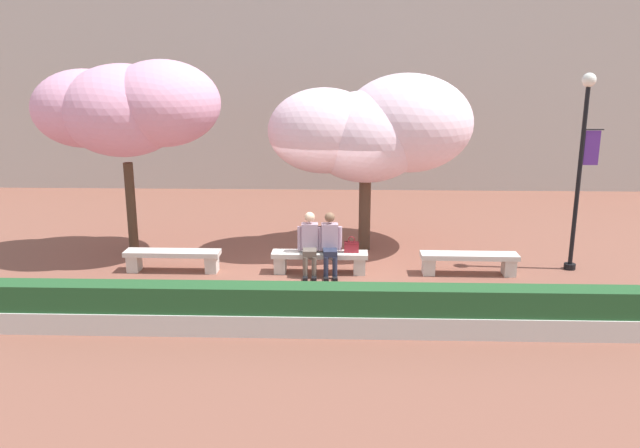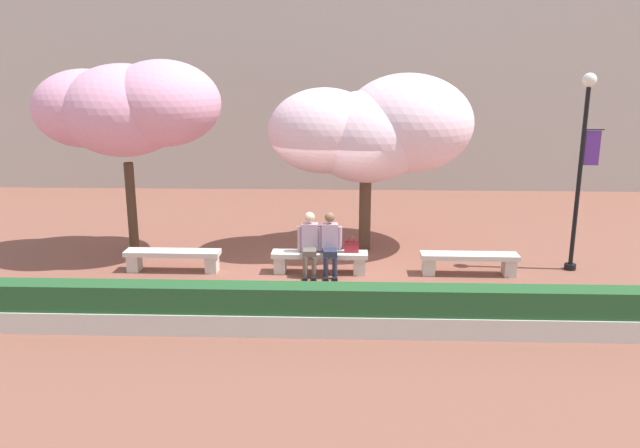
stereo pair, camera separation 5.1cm
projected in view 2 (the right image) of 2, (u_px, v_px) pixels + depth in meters
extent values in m
plane|color=brown|center=(320.00, 273.00, 13.00)|extent=(100.00, 100.00, 0.00)
cube|color=#B7B2A8|center=(331.00, 80.00, 22.71)|extent=(28.00, 4.00, 7.36)
cube|color=beige|center=(172.00, 253.00, 13.01)|extent=(1.99, 0.44, 0.10)
cube|color=beige|center=(134.00, 263.00, 13.10)|extent=(0.24, 0.34, 0.35)
cube|color=beige|center=(212.00, 264.00, 13.03)|extent=(0.24, 0.34, 0.35)
cube|color=beige|center=(320.00, 254.00, 12.90)|extent=(1.99, 0.44, 0.10)
cube|color=beige|center=(280.00, 264.00, 12.99)|extent=(0.24, 0.34, 0.35)
cube|color=beige|center=(359.00, 265.00, 12.92)|extent=(0.24, 0.34, 0.35)
cube|color=beige|center=(469.00, 256.00, 12.79)|extent=(1.99, 0.44, 0.10)
cube|color=beige|center=(428.00, 266.00, 12.88)|extent=(0.24, 0.34, 0.35)
cube|color=beige|center=(509.00, 267.00, 12.81)|extent=(0.24, 0.34, 0.35)
cube|color=black|center=(305.00, 278.00, 12.59)|extent=(0.11, 0.22, 0.06)
cylinder|color=brown|center=(305.00, 267.00, 12.60)|extent=(0.10, 0.10, 0.42)
cube|color=black|center=(314.00, 278.00, 12.59)|extent=(0.11, 0.22, 0.06)
cylinder|color=brown|center=(314.00, 267.00, 12.60)|extent=(0.10, 0.10, 0.42)
cube|color=brown|center=(310.00, 252.00, 12.71)|extent=(0.30, 0.41, 0.12)
cube|color=#B293A8|center=(310.00, 236.00, 12.85)|extent=(0.35, 0.23, 0.54)
sphere|color=beige|center=(310.00, 217.00, 12.75)|extent=(0.21, 0.21, 0.21)
cylinder|color=#B293A8|center=(300.00, 238.00, 12.84)|extent=(0.09, 0.09, 0.50)
cylinder|color=#B293A8|center=(320.00, 238.00, 12.84)|extent=(0.09, 0.09, 0.50)
cube|color=black|center=(326.00, 278.00, 12.58)|extent=(0.11, 0.23, 0.06)
cylinder|color=#23283D|center=(326.00, 267.00, 12.58)|extent=(0.10, 0.10, 0.42)
cube|color=black|center=(335.00, 278.00, 12.58)|extent=(0.11, 0.23, 0.06)
cylinder|color=#23283D|center=(335.00, 267.00, 12.59)|extent=(0.10, 0.10, 0.42)
cube|color=#23283D|center=(330.00, 252.00, 12.69)|extent=(0.30, 0.42, 0.12)
cube|color=#B293A8|center=(330.00, 236.00, 12.84)|extent=(0.35, 0.24, 0.54)
sphere|color=brown|center=(330.00, 217.00, 12.74)|extent=(0.21, 0.21, 0.21)
cylinder|color=#B293A8|center=(319.00, 239.00, 12.82)|extent=(0.09, 0.09, 0.50)
cylinder|color=#B293A8|center=(340.00, 238.00, 12.83)|extent=(0.09, 0.09, 0.50)
cube|color=#A3232D|center=(351.00, 247.00, 12.86)|extent=(0.30, 0.14, 0.22)
cube|color=maroon|center=(351.00, 243.00, 12.83)|extent=(0.30, 0.15, 0.04)
torus|color=maroon|center=(351.00, 240.00, 12.82)|extent=(0.14, 0.02, 0.14)
cylinder|color=#513828|center=(365.00, 214.00, 14.47)|extent=(0.27, 0.27, 1.68)
ellipsoid|color=#F4CCDB|center=(366.00, 137.00, 14.02)|extent=(2.73, 2.87, 2.05)
ellipsoid|color=#F4CCDB|center=(324.00, 131.00, 13.83)|extent=(2.51, 2.32, 1.88)
ellipsoid|color=#F4CCDB|center=(407.00, 123.00, 14.18)|extent=(2.97, 3.20, 2.23)
cylinder|color=#473323|center=(132.00, 209.00, 14.01)|extent=(0.21, 0.21, 2.12)
ellipsoid|color=pink|center=(124.00, 110.00, 13.46)|extent=(2.65, 2.82, 1.99)
ellipsoid|color=pink|center=(86.00, 108.00, 13.51)|extent=(2.25, 2.14, 1.69)
ellipsoid|color=pink|center=(163.00, 103.00, 13.44)|extent=(2.48, 2.69, 1.86)
cylinder|color=black|center=(570.00, 267.00, 13.20)|extent=(0.24, 0.24, 0.12)
cylinder|color=black|center=(579.00, 182.00, 12.75)|extent=(0.09, 0.09, 3.78)
sphere|color=white|center=(590.00, 80.00, 12.25)|extent=(0.28, 0.28, 0.28)
cylinder|color=black|center=(594.00, 130.00, 12.48)|extent=(0.40, 0.02, 0.02)
cube|color=#5B2D8E|center=(592.00, 148.00, 12.57)|extent=(0.30, 0.02, 0.70)
cube|color=beige|center=(313.00, 322.00, 10.05)|extent=(10.50, 0.50, 0.36)
cube|color=#235128|center=(313.00, 299.00, 9.95)|extent=(10.40, 0.44, 0.44)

